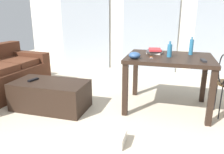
{
  "coord_description": "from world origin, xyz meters",
  "views": [
    {
      "loc": [
        0.57,
        -1.56,
        1.38
      ],
      "look_at": [
        -0.3,
        1.49,
        0.42
      ],
      "focal_mm": 35.45,
      "sensor_mm": 36.0,
      "label": 1
    }
  ],
  "objects_px": {
    "coffee_table": "(51,95)",
    "scissors": "(151,57)",
    "tv_remote_primary": "(33,80)",
    "craft_table": "(169,64)",
    "book_stack": "(155,51)",
    "tv_remote_on_table": "(204,60)",
    "bowl": "(135,55)",
    "shoebox": "(110,138)",
    "bottle_near": "(191,47)",
    "bottle_far": "(170,50)"
  },
  "relations": [
    {
      "from": "coffee_table",
      "to": "tv_remote_on_table",
      "type": "distance_m",
      "value": 2.13
    },
    {
      "from": "craft_table",
      "to": "tv_remote_primary",
      "type": "distance_m",
      "value": 1.95
    },
    {
      "from": "bottle_near",
      "to": "bottle_far",
      "type": "distance_m",
      "value": 0.38
    },
    {
      "from": "craft_table",
      "to": "bottle_near",
      "type": "distance_m",
      "value": 0.41
    },
    {
      "from": "tv_remote_primary",
      "to": "shoebox",
      "type": "relative_size",
      "value": 0.51
    },
    {
      "from": "bowl",
      "to": "tv_remote_on_table",
      "type": "xyz_separation_m",
      "value": [
        0.86,
        0.07,
        -0.03
      ]
    },
    {
      "from": "coffee_table",
      "to": "bottle_near",
      "type": "bearing_deg",
      "value": 19.43
    },
    {
      "from": "bottle_far",
      "to": "craft_table",
      "type": "bearing_deg",
      "value": 85.78
    },
    {
      "from": "coffee_table",
      "to": "tv_remote_primary",
      "type": "xyz_separation_m",
      "value": [
        -0.26,
        -0.01,
        0.22
      ]
    },
    {
      "from": "tv_remote_on_table",
      "to": "shoebox",
      "type": "xyz_separation_m",
      "value": [
        -0.95,
        -0.89,
        -0.72
      ]
    },
    {
      "from": "shoebox",
      "to": "scissors",
      "type": "bearing_deg",
      "value": 72.23
    },
    {
      "from": "coffee_table",
      "to": "craft_table",
      "type": "height_order",
      "value": "craft_table"
    },
    {
      "from": "book_stack",
      "to": "tv_remote_on_table",
      "type": "relative_size",
      "value": 1.9
    },
    {
      "from": "tv_remote_primary",
      "to": "shoebox",
      "type": "bearing_deg",
      "value": -11.62
    },
    {
      "from": "bowl",
      "to": "scissors",
      "type": "xyz_separation_m",
      "value": [
        0.2,
        0.13,
        -0.04
      ]
    },
    {
      "from": "tv_remote_on_table",
      "to": "shoebox",
      "type": "distance_m",
      "value": 1.49
    },
    {
      "from": "scissors",
      "to": "bowl",
      "type": "bearing_deg",
      "value": -147.45
    },
    {
      "from": "tv_remote_primary",
      "to": "shoebox",
      "type": "xyz_separation_m",
      "value": [
        1.34,
        -0.62,
        -0.35
      ]
    },
    {
      "from": "coffee_table",
      "to": "scissors",
      "type": "bearing_deg",
      "value": 12.78
    },
    {
      "from": "craft_table",
      "to": "bowl",
      "type": "distance_m",
      "value": 0.55
    },
    {
      "from": "scissors",
      "to": "tv_remote_on_table",
      "type": "bearing_deg",
      "value": -5.48
    },
    {
      "from": "coffee_table",
      "to": "tv_remote_primary",
      "type": "relative_size",
      "value": 6.21
    },
    {
      "from": "tv_remote_primary",
      "to": "craft_table",
      "type": "bearing_deg",
      "value": 27.93
    },
    {
      "from": "bowl",
      "to": "book_stack",
      "type": "distance_m",
      "value": 0.5
    },
    {
      "from": "craft_table",
      "to": "bowl",
      "type": "relative_size",
      "value": 7.53
    },
    {
      "from": "coffee_table",
      "to": "shoebox",
      "type": "xyz_separation_m",
      "value": [
        1.08,
        -0.63,
        -0.14
      ]
    },
    {
      "from": "book_stack",
      "to": "tv_remote_on_table",
      "type": "distance_m",
      "value": 0.74
    },
    {
      "from": "scissors",
      "to": "tv_remote_primary",
      "type": "distance_m",
      "value": 1.71
    },
    {
      "from": "bottle_near",
      "to": "tv_remote_on_table",
      "type": "distance_m",
      "value": 0.45
    },
    {
      "from": "book_stack",
      "to": "bottle_far",
      "type": "bearing_deg",
      "value": -44.22
    },
    {
      "from": "bowl",
      "to": "tv_remote_on_table",
      "type": "distance_m",
      "value": 0.86
    },
    {
      "from": "bowl",
      "to": "scissors",
      "type": "bearing_deg",
      "value": 32.55
    },
    {
      "from": "bottle_near",
      "to": "bowl",
      "type": "bearing_deg",
      "value": -146.0
    },
    {
      "from": "coffee_table",
      "to": "tv_remote_primary",
      "type": "distance_m",
      "value": 0.34
    },
    {
      "from": "craft_table",
      "to": "scissors",
      "type": "distance_m",
      "value": 0.31
    },
    {
      "from": "bottle_far",
      "to": "bowl",
      "type": "relative_size",
      "value": 1.37
    },
    {
      "from": "bottle_near",
      "to": "tv_remote_primary",
      "type": "height_order",
      "value": "bottle_near"
    },
    {
      "from": "craft_table",
      "to": "scissors",
      "type": "height_order",
      "value": "scissors"
    },
    {
      "from": "craft_table",
      "to": "book_stack",
      "type": "relative_size",
      "value": 4.29
    },
    {
      "from": "coffee_table",
      "to": "book_stack",
      "type": "height_order",
      "value": "book_stack"
    },
    {
      "from": "craft_table",
      "to": "bottle_far",
      "type": "xyz_separation_m",
      "value": [
        -0.0,
        -0.06,
        0.2
      ]
    },
    {
      "from": "bottle_near",
      "to": "tv_remote_on_table",
      "type": "xyz_separation_m",
      "value": [
        0.13,
        -0.42,
        -0.1
      ]
    },
    {
      "from": "bottle_near",
      "to": "bottle_far",
      "type": "bearing_deg",
      "value": -139.2
    },
    {
      "from": "tv_remote_on_table",
      "to": "shoebox",
      "type": "height_order",
      "value": "tv_remote_on_table"
    },
    {
      "from": "craft_table",
      "to": "bowl",
      "type": "xyz_separation_m",
      "value": [
        -0.44,
        -0.29,
        0.15
      ]
    },
    {
      "from": "tv_remote_on_table",
      "to": "shoebox",
      "type": "relative_size",
      "value": 0.43
    },
    {
      "from": "bottle_far",
      "to": "shoebox",
      "type": "xyz_separation_m",
      "value": [
        -0.53,
        -1.06,
        -0.8
      ]
    },
    {
      "from": "tv_remote_on_table",
      "to": "tv_remote_primary",
      "type": "xyz_separation_m",
      "value": [
        -2.29,
        -0.26,
        -0.37
      ]
    },
    {
      "from": "bottle_near",
      "to": "book_stack",
      "type": "distance_m",
      "value": 0.51
    },
    {
      "from": "shoebox",
      "to": "tv_remote_primary",
      "type": "bearing_deg",
      "value": 155.06
    }
  ]
}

